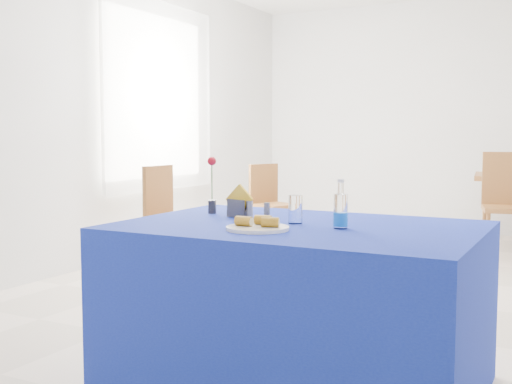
% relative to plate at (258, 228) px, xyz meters
% --- Properties ---
extents(floor, '(7.00, 7.00, 0.00)m').
position_rel_plate_xyz_m(floor, '(-0.15, 2.04, -0.77)').
color(floor, beige).
rests_on(floor, ground).
extents(room_shell, '(7.00, 7.00, 7.00)m').
position_rel_plate_xyz_m(room_shell, '(-0.15, 2.04, 0.98)').
color(room_shell, silver).
rests_on(room_shell, ground).
extents(window_pane, '(0.04, 1.50, 1.60)m').
position_rel_plate_xyz_m(window_pane, '(-2.62, 2.84, 0.78)').
color(window_pane, white).
rests_on(window_pane, room_shell).
extents(curtain, '(0.04, 1.75, 1.85)m').
position_rel_plate_xyz_m(curtain, '(-2.55, 2.84, 0.78)').
color(curtain, white).
rests_on(curtain, room_shell).
extents(plate, '(0.27, 0.27, 0.01)m').
position_rel_plate_xyz_m(plate, '(0.00, 0.00, 0.00)').
color(plate, white).
rests_on(plate, blue_table).
extents(drinking_glass, '(0.06, 0.06, 0.13)m').
position_rel_plate_xyz_m(drinking_glass, '(0.06, 0.26, 0.06)').
color(drinking_glass, white).
rests_on(drinking_glass, blue_table).
extents(salt_shaker, '(0.03, 0.03, 0.08)m').
position_rel_plate_xyz_m(salt_shaker, '(-0.21, 0.33, 0.04)').
color(salt_shaker, gray).
rests_on(salt_shaker, blue_table).
extents(pepper_shaker, '(0.03, 0.03, 0.08)m').
position_rel_plate_xyz_m(pepper_shaker, '(-0.10, 0.29, 0.04)').
color(pepper_shaker, slate).
rests_on(pepper_shaker, blue_table).
extents(blue_table, '(1.60, 1.10, 0.76)m').
position_rel_plate_xyz_m(blue_table, '(0.09, 0.24, -0.39)').
color(blue_table, navy).
rests_on(blue_table, floor).
extents(water_bottle, '(0.06, 0.06, 0.21)m').
position_rel_plate_xyz_m(water_bottle, '(0.30, 0.21, 0.06)').
color(water_bottle, white).
rests_on(water_bottle, blue_table).
extents(napkin_holder, '(0.15, 0.09, 0.16)m').
position_rel_plate_xyz_m(napkin_holder, '(-0.28, 0.34, 0.04)').
color(napkin_holder, '#37383C').
rests_on(napkin_holder, blue_table).
extents(rose_vase, '(0.05, 0.05, 0.29)m').
position_rel_plate_xyz_m(rose_vase, '(-0.48, 0.41, 0.13)').
color(rose_vase, '#232327').
rests_on(rose_vase, blue_table).
extents(chair_bg_left, '(0.54, 0.54, 1.01)m').
position_rel_plate_xyz_m(chair_bg_left, '(0.60, 3.86, -0.18)').
color(chair_bg_left, brown).
rests_on(chair_bg_left, floor).
extents(chair_win_a, '(0.41, 0.41, 0.90)m').
position_rel_plate_xyz_m(chair_win_a, '(-1.99, 2.15, -0.25)').
color(chair_win_a, brown).
rests_on(chair_win_a, floor).
extents(chair_win_b, '(0.50, 0.50, 0.86)m').
position_rel_plate_xyz_m(chair_win_b, '(-1.77, 3.69, -0.27)').
color(chair_win_b, brown).
rests_on(chair_win_b, floor).
extents(banana_pieces, '(0.20, 0.12, 0.04)m').
position_rel_plate_xyz_m(banana_pieces, '(-0.00, 0.02, 0.03)').
color(banana_pieces, gold).
rests_on(banana_pieces, plate).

